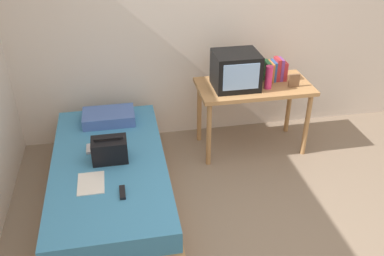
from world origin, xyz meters
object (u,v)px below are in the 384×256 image
object	(u,v)px
water_bottle	(269,77)
remote_silver	(89,149)
tv	(236,70)
picture_frame	(294,81)
desk	(254,93)
magazine	(91,183)
book_row	(275,70)
pillow	(109,117)
remote_dark	(122,192)
bed	(111,183)
handbag	(110,150)

from	to	relation	value
water_bottle	remote_silver	size ratio (longest dim) A/B	1.64
tv	water_bottle	distance (m)	0.33
water_bottle	picture_frame	size ratio (longest dim) A/B	1.72
desk	picture_frame	xyz separation A→B (m)	(0.37, -0.12, 0.16)
water_bottle	magazine	world-z (taller)	water_bottle
remote_silver	book_row	bearing A→B (deg)	16.17
water_bottle	pillow	xyz separation A→B (m)	(-1.59, 0.11, -0.35)
desk	remote_dark	size ratio (longest dim) A/B	7.44
bed	remote_silver	size ratio (longest dim) A/B	13.89
book_row	picture_frame	distance (m)	0.25
water_bottle	remote_dark	xyz separation A→B (m)	(-1.51, -1.04, -0.39)
bed	tv	xyz separation A→B (m)	(1.30, 0.66, 0.70)
bed	book_row	xyz separation A→B (m)	(1.75, 0.76, 0.62)
picture_frame	magazine	distance (m)	2.21
picture_frame	remote_dark	xyz separation A→B (m)	(-1.78, -1.02, -0.34)
pillow	remote_silver	xyz separation A→B (m)	(-0.19, -0.48, -0.04)
tv	magazine	bearing A→B (deg)	-146.38
remote_silver	picture_frame	bearing A→B (deg)	9.70
tv	book_row	xyz separation A→B (m)	(0.45, 0.10, -0.07)
picture_frame	remote_dark	bearing A→B (deg)	-150.21
picture_frame	handbag	world-z (taller)	picture_frame
picture_frame	remote_dark	size ratio (longest dim) A/B	0.88
desk	book_row	size ratio (longest dim) A/B	4.91
magazine	remote_dark	size ratio (longest dim) A/B	1.86
pillow	remote_dark	bearing A→B (deg)	-86.07
desk	magazine	world-z (taller)	desk
book_row	desk	bearing A→B (deg)	-161.06
remote_dark	remote_silver	bearing A→B (deg)	111.81
bed	water_bottle	bearing A→B (deg)	19.65
water_bottle	handbag	distance (m)	1.71
bed	magazine	distance (m)	0.40
magazine	bed	bearing A→B (deg)	64.29
water_bottle	remote_silver	world-z (taller)	water_bottle
picture_frame	remote_silver	world-z (taller)	picture_frame
desk	book_row	bearing A→B (deg)	18.94
tv	pillow	size ratio (longest dim) A/B	0.87
water_bottle	magazine	size ratio (longest dim) A/B	0.81
tv	bed	bearing A→B (deg)	-152.93
water_bottle	book_row	distance (m)	0.23
desk	tv	xyz separation A→B (m)	(-0.21, -0.01, 0.28)
tv	remote_silver	size ratio (longest dim) A/B	3.06
tv	book_row	distance (m)	0.46
bed	remote_dark	size ratio (longest dim) A/B	12.82
pillow	remote_silver	bearing A→B (deg)	-111.19
picture_frame	handbag	size ratio (longest dim) A/B	0.46
desk	water_bottle	world-z (taller)	water_bottle
bed	magazine	xyz separation A→B (m)	(-0.14, -0.29, 0.24)
tv	picture_frame	bearing A→B (deg)	-10.73
handbag	water_bottle	bearing A→B (deg)	19.40
water_bottle	handbag	world-z (taller)	water_bottle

